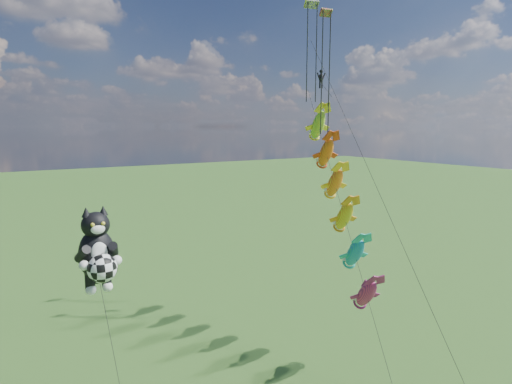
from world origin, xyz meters
TOP-DOWN VIEW (x-y plane):
  - cat_kite_rig at (-4.98, 5.63)m, footprint 2.18×4.03m
  - fish_windsock_rig at (10.80, 4.15)m, footprint 5.43×15.09m
  - parafoil_rig at (12.24, 7.78)m, footprint 2.76×17.51m

SIDE VIEW (x-z plane):
  - cat_kite_rig at x=-4.98m, z-range 3.10..14.24m
  - fish_windsock_rig at x=10.80m, z-range 1.14..19.48m
  - parafoil_rig at x=12.24m, z-range 7.19..32.24m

